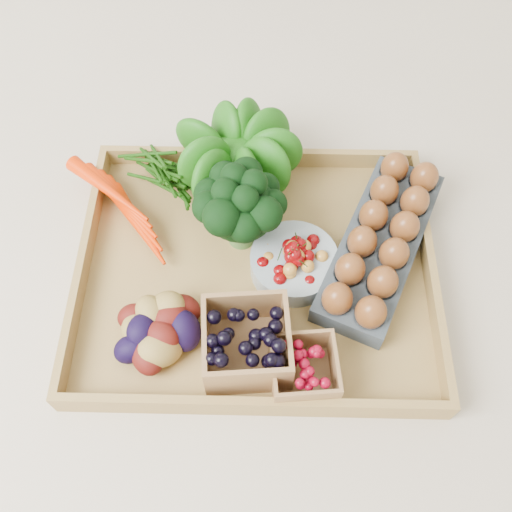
{
  "coord_description": "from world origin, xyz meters",
  "views": [
    {
      "loc": [
        0.01,
        -0.44,
        0.8
      ],
      "look_at": [
        0.0,
        0.0,
        0.06
      ],
      "focal_mm": 40.0,
      "sensor_mm": 36.0,
      "label": 1
    }
  ],
  "objects_px": {
    "cherry_bowl": "(294,263)",
    "egg_carton": "(380,245)",
    "broccoli": "(241,219)",
    "tray": "(256,273)"
  },
  "relations": [
    {
      "from": "cherry_bowl",
      "to": "tray",
      "type": "bearing_deg",
      "value": -175.76
    },
    {
      "from": "cherry_bowl",
      "to": "egg_carton",
      "type": "relative_size",
      "value": 0.43
    },
    {
      "from": "cherry_bowl",
      "to": "broccoli",
      "type": "bearing_deg",
      "value": 146.49
    },
    {
      "from": "tray",
      "to": "broccoli",
      "type": "distance_m",
      "value": 0.09
    },
    {
      "from": "broccoli",
      "to": "tray",
      "type": "bearing_deg",
      "value": -67.48
    },
    {
      "from": "tray",
      "to": "egg_carton",
      "type": "bearing_deg",
      "value": 11.42
    },
    {
      "from": "broccoli",
      "to": "cherry_bowl",
      "type": "xyz_separation_m",
      "value": [
        0.08,
        -0.06,
        -0.04
      ]
    },
    {
      "from": "broccoli",
      "to": "cherry_bowl",
      "type": "bearing_deg",
      "value": -33.51
    },
    {
      "from": "cherry_bowl",
      "to": "egg_carton",
      "type": "bearing_deg",
      "value": 14.43
    },
    {
      "from": "cherry_bowl",
      "to": "egg_carton",
      "type": "height_order",
      "value": "egg_carton"
    }
  ]
}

